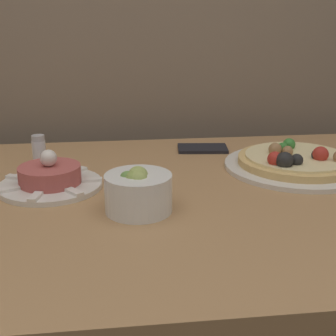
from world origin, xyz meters
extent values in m
cube|color=#AD7F51|center=(0.00, 0.40, 0.74)|extent=(1.38, 0.79, 0.03)
cylinder|color=silver|center=(0.36, 0.51, 0.76)|extent=(0.32, 0.32, 0.01)
cylinder|color=#DBB26B|center=(0.36, 0.51, 0.78)|extent=(0.26, 0.26, 0.02)
cylinder|color=beige|center=(0.36, 0.51, 0.79)|extent=(0.23, 0.23, 0.01)
sphere|color=black|center=(0.33, 0.45, 0.80)|extent=(0.03, 0.03, 0.03)
sphere|color=#B22D23|center=(0.40, 0.47, 0.80)|extent=(0.03, 0.03, 0.03)
sphere|color=black|center=(0.31, 0.44, 0.80)|extent=(0.04, 0.04, 0.04)
sphere|color=#387F33|center=(0.34, 0.55, 0.80)|extent=(0.02, 0.02, 0.02)
sphere|color=#387F33|center=(0.36, 0.56, 0.80)|extent=(0.03, 0.03, 0.03)
sphere|color=black|center=(0.39, 0.48, 0.80)|extent=(0.02, 0.02, 0.02)
sphere|color=#997047|center=(0.32, 0.53, 0.80)|extent=(0.03, 0.03, 0.03)
sphere|color=#997047|center=(0.34, 0.52, 0.80)|extent=(0.02, 0.02, 0.02)
sphere|color=#B22D23|center=(0.29, 0.46, 0.80)|extent=(0.03, 0.03, 0.03)
cylinder|color=silver|center=(-0.17, 0.45, 0.76)|extent=(0.20, 0.20, 0.01)
cylinder|color=#B2514C|center=(-0.17, 0.45, 0.79)|extent=(0.12, 0.12, 0.03)
sphere|color=silver|center=(-0.17, 0.45, 0.82)|extent=(0.03, 0.03, 0.03)
cube|color=white|center=(-0.08, 0.45, 0.77)|extent=(0.04, 0.02, 0.01)
cube|color=white|center=(-0.11, 0.51, 0.77)|extent=(0.04, 0.04, 0.01)
cube|color=white|center=(-0.18, 0.53, 0.77)|extent=(0.02, 0.04, 0.01)
cube|color=white|center=(-0.24, 0.48, 0.77)|extent=(0.04, 0.03, 0.01)
cube|color=white|center=(-0.24, 0.41, 0.77)|extent=(0.04, 0.03, 0.01)
cube|color=white|center=(-0.18, 0.37, 0.77)|extent=(0.02, 0.04, 0.01)
cube|color=white|center=(-0.11, 0.39, 0.77)|extent=(0.04, 0.04, 0.01)
cylinder|color=white|center=(0.00, 0.32, 0.79)|extent=(0.12, 0.12, 0.07)
sphere|color=#A3B25B|center=(0.00, 0.31, 0.82)|extent=(0.03, 0.03, 0.03)
sphere|color=#A3B25B|center=(0.00, 0.32, 0.82)|extent=(0.04, 0.04, 0.04)
sphere|color=#668E42|center=(-0.02, 0.32, 0.82)|extent=(0.03, 0.03, 0.03)
sphere|color=#8EA34C|center=(-0.01, 0.31, 0.82)|extent=(0.03, 0.03, 0.03)
cube|color=black|center=(0.18, 0.68, 0.76)|extent=(0.13, 0.09, 0.01)
cylinder|color=silver|center=(-0.20, 0.59, 0.79)|extent=(0.03, 0.03, 0.06)
cylinder|color=#B2B2B7|center=(-0.20, 0.59, 0.82)|extent=(0.03, 0.03, 0.01)
camera|label=1|loc=(-0.04, -0.43, 1.08)|focal=50.00mm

